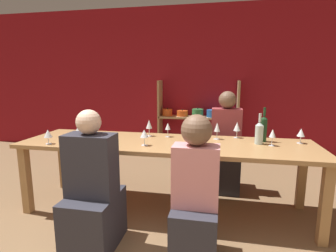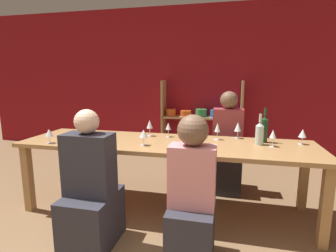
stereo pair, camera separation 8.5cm
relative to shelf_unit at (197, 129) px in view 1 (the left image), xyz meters
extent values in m
cube|color=maroon|center=(-0.19, 0.20, 0.87)|extent=(8.80, 0.06, 2.70)
cube|color=tan|center=(-0.69, 0.00, 0.20)|extent=(0.04, 0.30, 1.37)
cube|color=tan|center=(0.72, 0.00, 0.20)|extent=(0.04, 0.30, 1.37)
cube|color=tan|center=(0.01, 0.00, -0.46)|extent=(1.41, 0.30, 0.04)
cylinder|color=black|center=(-0.55, 0.00, -0.40)|extent=(0.24, 0.24, 0.09)
sphere|color=black|center=(-0.55, 0.00, -0.34)|extent=(0.02, 0.02, 0.02)
cylinder|color=#235BAD|center=(-0.27, 0.00, -0.38)|extent=(0.23, 0.23, 0.13)
sphere|color=black|center=(-0.27, 0.00, -0.30)|extent=(0.02, 0.02, 0.02)
cylinder|color=#235BAD|center=(0.01, 0.00, -0.39)|extent=(0.24, 0.24, 0.12)
sphere|color=black|center=(0.01, 0.00, -0.31)|extent=(0.02, 0.02, 0.02)
cylinder|color=red|center=(0.57, 0.00, -0.39)|extent=(0.23, 0.23, 0.11)
sphere|color=black|center=(0.57, 0.00, -0.33)|extent=(0.02, 0.02, 0.02)
cube|color=tan|center=(0.01, 0.00, 0.22)|extent=(1.41, 0.30, 0.04)
cylinder|color=#E0561E|center=(-0.55, 0.00, 0.30)|extent=(0.18, 0.18, 0.13)
sphere|color=black|center=(-0.55, 0.00, 0.38)|extent=(0.02, 0.02, 0.02)
cylinder|color=#E0561E|center=(-0.27, 0.00, 0.29)|extent=(0.20, 0.20, 0.10)
sphere|color=black|center=(-0.27, 0.00, 0.35)|extent=(0.02, 0.02, 0.02)
cylinder|color=#338447|center=(0.01, 0.00, 0.31)|extent=(0.20, 0.20, 0.14)
sphere|color=black|center=(0.01, 0.00, 0.39)|extent=(0.02, 0.02, 0.02)
cylinder|color=#235BAD|center=(0.29, 0.00, 0.30)|extent=(0.24, 0.24, 0.13)
sphere|color=black|center=(0.29, 0.00, 0.38)|extent=(0.02, 0.02, 0.02)
cylinder|color=#235BAD|center=(0.57, 0.00, 0.28)|extent=(0.21, 0.21, 0.09)
sphere|color=black|center=(0.57, 0.00, 0.34)|extent=(0.02, 0.02, 0.02)
cube|color=#AD7F4C|center=(-0.13, -2.16, 0.25)|extent=(3.02, 0.83, 0.04)
cube|color=#AD7F4C|center=(-1.56, -2.49, -0.12)|extent=(0.08, 0.08, 0.72)
cube|color=#AD7F4C|center=(1.30, -2.49, -0.12)|extent=(0.08, 0.08, 0.72)
cube|color=#AD7F4C|center=(-1.56, -1.83, -0.12)|extent=(0.08, 0.08, 0.72)
cube|color=#AD7F4C|center=(1.30, -1.83, -0.12)|extent=(0.08, 0.08, 0.72)
cylinder|color=#19381E|center=(0.86, -1.95, 0.39)|extent=(0.07, 0.07, 0.24)
cone|color=#19381E|center=(0.86, -1.95, 0.53)|extent=(0.07, 0.07, 0.03)
cylinder|color=#19381E|center=(0.86, -1.95, 0.59)|extent=(0.03, 0.03, 0.09)
cylinder|color=#B2C6C1|center=(0.80, -2.06, 0.37)|extent=(0.08, 0.08, 0.19)
cone|color=#B2C6C1|center=(0.80, -2.06, 0.48)|extent=(0.08, 0.08, 0.04)
cylinder|color=#B2C6C1|center=(0.80, -2.06, 0.54)|extent=(0.03, 0.03, 0.08)
cylinder|color=white|center=(0.19, -2.20, 0.28)|extent=(0.07, 0.07, 0.00)
cylinder|color=white|center=(0.19, -2.20, 0.31)|extent=(0.01, 0.01, 0.07)
cone|color=white|center=(0.19, -2.20, 0.40)|extent=(0.08, 0.08, 0.10)
cylinder|color=maroon|center=(0.19, -2.20, 0.37)|extent=(0.04, 0.04, 0.04)
cylinder|color=white|center=(0.38, -1.93, 0.28)|extent=(0.07, 0.07, 0.00)
cylinder|color=white|center=(0.38, -1.93, 0.32)|extent=(0.01, 0.01, 0.08)
cone|color=white|center=(0.38, -1.93, 0.41)|extent=(0.06, 0.06, 0.10)
cylinder|color=white|center=(-1.06, -2.26, 0.28)|extent=(0.07, 0.07, 0.00)
cylinder|color=white|center=(-1.06, -2.26, 0.32)|extent=(0.01, 0.01, 0.08)
cone|color=white|center=(-1.06, -2.26, 0.40)|extent=(0.07, 0.07, 0.07)
cylinder|color=maroon|center=(-1.06, -2.26, 0.38)|extent=(0.04, 0.04, 0.03)
cylinder|color=white|center=(0.15, -2.37, 0.28)|extent=(0.06, 0.06, 0.00)
cylinder|color=white|center=(0.15, -2.37, 0.32)|extent=(0.01, 0.01, 0.09)
cone|color=white|center=(0.15, -2.37, 0.41)|extent=(0.06, 0.06, 0.09)
cylinder|color=maroon|center=(0.15, -2.37, 0.39)|extent=(0.04, 0.04, 0.04)
cylinder|color=white|center=(-0.31, -2.34, 0.28)|extent=(0.06, 0.06, 0.00)
cylinder|color=white|center=(-0.31, -2.34, 0.32)|extent=(0.01, 0.01, 0.08)
cone|color=white|center=(-0.31, -2.34, 0.39)|extent=(0.08, 0.08, 0.07)
cylinder|color=maroon|center=(-0.31, -2.34, 0.38)|extent=(0.04, 0.04, 0.03)
cylinder|color=white|center=(0.60, -1.82, 0.28)|extent=(0.07, 0.07, 0.00)
cylinder|color=white|center=(0.60, -1.82, 0.32)|extent=(0.01, 0.01, 0.08)
cone|color=white|center=(0.60, -1.82, 0.40)|extent=(0.08, 0.08, 0.10)
cylinder|color=maroon|center=(0.60, -1.82, 0.38)|extent=(0.04, 0.04, 0.04)
cylinder|color=white|center=(-0.37, -1.93, 0.28)|extent=(0.07, 0.07, 0.00)
cylinder|color=white|center=(-0.37, -1.93, 0.32)|extent=(0.01, 0.01, 0.09)
cone|color=white|center=(-0.37, -1.93, 0.41)|extent=(0.07, 0.07, 0.10)
cylinder|color=white|center=(-0.16, -1.92, 0.28)|extent=(0.06, 0.06, 0.00)
cylinder|color=white|center=(-0.16, -1.92, 0.32)|extent=(0.01, 0.01, 0.08)
cone|color=white|center=(-0.16, -1.92, 0.40)|extent=(0.06, 0.06, 0.08)
cylinder|color=beige|center=(-0.16, -1.92, 0.38)|extent=(0.03, 0.03, 0.03)
cylinder|color=white|center=(1.22, -1.95, 0.28)|extent=(0.06, 0.06, 0.00)
cylinder|color=white|center=(1.22, -1.95, 0.31)|extent=(0.01, 0.01, 0.07)
cone|color=white|center=(1.22, -1.95, 0.39)|extent=(0.08, 0.08, 0.08)
cylinder|color=white|center=(-1.27, -2.48, 0.28)|extent=(0.06, 0.06, 0.00)
cylinder|color=white|center=(-1.27, -2.48, 0.31)|extent=(0.01, 0.01, 0.07)
cone|color=white|center=(-1.27, -2.48, 0.38)|extent=(0.08, 0.08, 0.08)
cylinder|color=white|center=(0.91, -2.11, 0.28)|extent=(0.06, 0.06, 0.00)
cylinder|color=white|center=(0.91, -2.11, 0.32)|extent=(0.01, 0.01, 0.08)
cone|color=white|center=(0.91, -2.11, 0.40)|extent=(0.06, 0.06, 0.08)
cube|color=#2D2D38|center=(0.25, -2.88, -0.26)|extent=(0.34, 0.43, 0.45)
cube|color=pink|center=(0.25, -2.88, 0.20)|extent=(0.34, 0.19, 0.47)
sphere|color=brown|center=(0.25, -2.88, 0.55)|extent=(0.23, 0.23, 0.23)
cube|color=#2D2D38|center=(0.49, -1.48, -0.24)|extent=(0.36, 0.45, 0.49)
cube|color=#99383D|center=(0.49, -1.48, 0.28)|extent=(0.36, 0.20, 0.55)
sphere|color=brown|center=(0.49, -1.48, 0.66)|extent=(0.21, 0.21, 0.21)
cube|color=#2D2D38|center=(-0.61, -2.87, -0.26)|extent=(0.40, 0.50, 0.45)
cube|color=#2D2D38|center=(-0.61, -2.87, 0.23)|extent=(0.40, 0.22, 0.52)
sphere|color=beige|center=(-0.61, -2.87, 0.58)|extent=(0.20, 0.20, 0.20)
camera|label=1|loc=(0.41, -4.74, 0.92)|focal=28.00mm
camera|label=2|loc=(0.49, -4.72, 0.92)|focal=28.00mm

